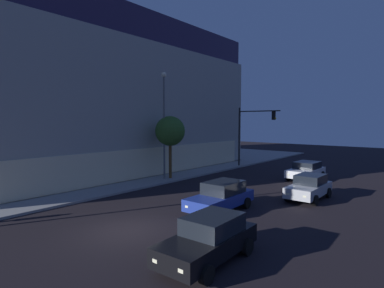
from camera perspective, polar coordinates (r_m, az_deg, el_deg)
The scene contains 9 objects.
ground_plane at distance 15.28m, azimuth -12.04°, elevation -15.42°, with size 120.00×120.00×0.00m, color black.
modern_building at distance 38.12m, azimuth -20.54°, elevation 7.45°, with size 31.31×25.50×15.03m.
traffic_light_far_corner at distance 34.34m, azimuth 10.94°, elevation 3.12°, with size 0.56×4.75×6.51m.
street_lamp_sidewalk at distance 26.49m, azimuth -5.21°, elevation 5.66°, with size 0.44×0.44×9.16m.
sidewalk_tree at distance 26.84m, azimuth -4.08°, elevation 2.36°, with size 2.60×2.60×5.43m.
car_black at distance 11.78m, azimuth 3.20°, elevation -17.08°, with size 4.45×2.17×1.64m.
car_blue at distance 17.95m, azimuth 5.43°, elevation -9.59°, with size 4.67×2.12×1.65m.
car_silver at distance 21.79m, azimuth 20.90°, elevation -7.44°, with size 4.25×1.98×1.60m.
car_white at distance 28.99m, azimuth 20.40°, elevation -4.59°, with size 4.49×2.29×1.55m.
Camera 1 is at (-8.81, -11.39, 5.10)m, focal length 28.75 mm.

